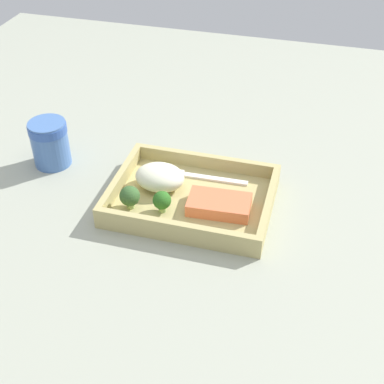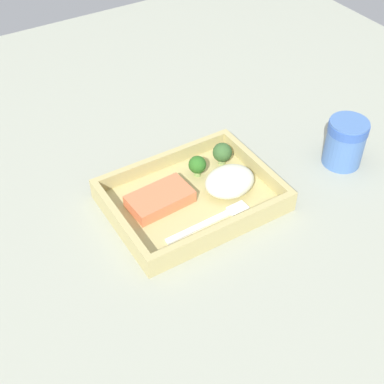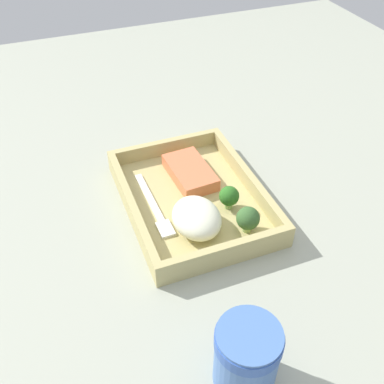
# 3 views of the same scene
# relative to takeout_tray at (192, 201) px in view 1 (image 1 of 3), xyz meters

# --- Properties ---
(ground_plane) EXTENTS (1.60, 1.60, 0.02)m
(ground_plane) POSITION_rel_takeout_tray_xyz_m (0.00, 0.00, -0.02)
(ground_plane) COLOR #989D8C
(takeout_tray) EXTENTS (0.29, 0.21, 0.01)m
(takeout_tray) POSITION_rel_takeout_tray_xyz_m (0.00, 0.00, 0.00)
(takeout_tray) COLOR tan
(takeout_tray) RESTS_ON ground_plane
(tray_rim) EXTENTS (0.29, 0.21, 0.03)m
(tray_rim) POSITION_rel_takeout_tray_xyz_m (0.00, 0.00, 0.02)
(tray_rim) COLOR tan
(tray_rim) RESTS_ON takeout_tray
(salmon_fillet) EXTENTS (0.11, 0.07, 0.02)m
(salmon_fillet) POSITION_rel_takeout_tray_xyz_m (-0.05, 0.02, 0.02)
(salmon_fillet) COLOR #DE6F46
(salmon_fillet) RESTS_ON takeout_tray
(mashed_potatoes) EXTENTS (0.09, 0.07, 0.04)m
(mashed_potatoes) POSITION_rel_takeout_tray_xyz_m (0.07, -0.02, 0.03)
(mashed_potatoes) COLOR beige
(mashed_potatoes) RESTS_ON takeout_tray
(broccoli_floret_1) EXTENTS (0.03, 0.03, 0.04)m
(broccoli_floret_1) POSITION_rel_takeout_tray_xyz_m (0.04, 0.05, 0.03)
(broccoli_floret_1) COLOR #7FA159
(broccoli_floret_1) RESTS_ON takeout_tray
(broccoli_floret_2) EXTENTS (0.04, 0.04, 0.04)m
(broccoli_floret_2) POSITION_rel_takeout_tray_xyz_m (0.10, 0.05, 0.03)
(broccoli_floret_2) COLOR #87A15C
(broccoli_floret_2) RESTS_ON takeout_tray
(fork) EXTENTS (0.16, 0.02, 0.00)m
(fork) POSITION_rel_takeout_tray_xyz_m (0.00, -0.06, 0.01)
(fork) COLOR white
(fork) RESTS_ON takeout_tray
(paper_cup) EXTENTS (0.07, 0.07, 0.09)m
(paper_cup) POSITION_rel_takeout_tray_xyz_m (0.30, -0.05, 0.05)
(paper_cup) COLOR #466DAD
(paper_cup) RESTS_ON ground_plane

